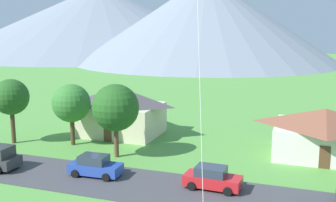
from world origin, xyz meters
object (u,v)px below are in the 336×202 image
house_right_center (325,132)px  tree_right_of_center (11,97)px  parked_car_blue_mid_east (95,166)px  house_left_center (121,110)px  parked_car_red_west_end (212,178)px  tree_center (71,103)px  tree_left_of_center (116,108)px

house_right_center → tree_right_of_center: tree_right_of_center is taller
parked_car_blue_mid_east → house_left_center: bearing=106.7°
house_left_center → parked_car_red_west_end: bearing=-42.1°
house_right_center → tree_center: (-24.09, -4.55, 1.96)m
house_left_center → tree_left_of_center: (3.12, -7.46, 1.90)m
parked_car_red_west_end → parked_car_blue_mid_east: (-9.51, -0.54, 0.00)m
parked_car_blue_mid_east → parked_car_red_west_end: bearing=3.2°
tree_left_of_center → tree_right_of_center: 12.14m
tree_center → parked_car_blue_mid_east: 10.32m
parked_car_red_west_end → house_right_center: bearing=54.5°
house_right_center → tree_right_of_center: 30.93m
house_left_center → parked_car_red_west_end: 17.99m
tree_right_of_center → house_left_center: bearing=37.5°
house_left_center → parked_car_blue_mid_east: 13.22m
tree_left_of_center → house_right_center: bearing=20.1°
tree_left_of_center → parked_car_blue_mid_east: size_ratio=1.60×
tree_left_of_center → parked_car_red_west_end: (10.14, -4.54, -3.77)m
house_left_center → parked_car_blue_mid_east: size_ratio=2.15×
tree_left_of_center → parked_car_red_west_end: tree_left_of_center is taller
house_right_center → tree_center: bearing=-169.3°
house_right_center → tree_left_of_center: (-18.10, -6.61, 2.30)m
house_left_center → house_right_center: house_left_center is taller
house_right_center → parked_car_red_west_end: 13.78m
house_left_center → tree_center: size_ratio=1.46×
tree_left_of_center → parked_car_blue_mid_east: bearing=-82.9°
tree_center → parked_car_blue_mid_east: size_ratio=1.47×
tree_right_of_center → house_right_center: bearing=11.3°
house_right_center → tree_left_of_center: 19.40m
house_right_center → parked_car_blue_mid_east: size_ratio=2.23×
tree_center → tree_right_of_center: bearing=-166.3°
tree_left_of_center → tree_right_of_center: bearing=177.4°
parked_car_red_west_end → parked_car_blue_mid_east: size_ratio=1.00×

